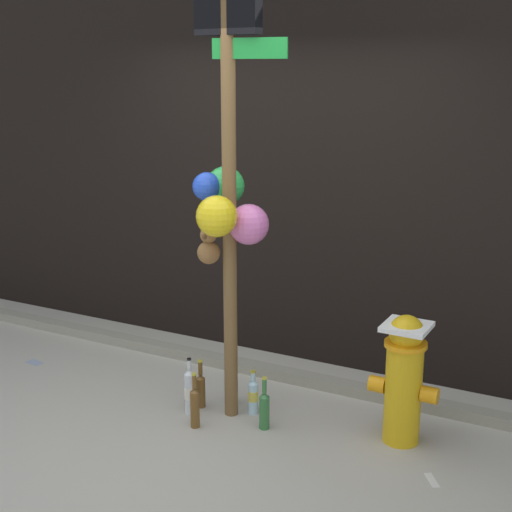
# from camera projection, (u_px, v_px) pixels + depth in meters

# --- Properties ---
(ground_plane) EXTENTS (14.00, 14.00, 0.00)m
(ground_plane) POSITION_uv_depth(u_px,v_px,m) (180.00, 439.00, 4.50)
(ground_plane) COLOR #ADA899
(building_wall) EXTENTS (10.00, 0.20, 3.78)m
(building_wall) POSITION_uv_depth(u_px,v_px,m) (292.00, 120.00, 5.42)
(building_wall) COLOR black
(building_wall) RESTS_ON ground_plane
(curb_strip) EXTENTS (8.00, 0.12, 0.08)m
(curb_strip) POSITION_uv_depth(u_px,v_px,m) (260.00, 369.00, 5.45)
(curb_strip) COLOR gray
(curb_strip) RESTS_ON ground_plane
(memorial_post) EXTENTS (0.67, 0.62, 2.82)m
(memorial_post) POSITION_uv_depth(u_px,v_px,m) (227.00, 184.00, 4.44)
(memorial_post) COLOR brown
(memorial_post) RESTS_ON ground_plane
(fire_hydrant) EXTENTS (0.43, 0.28, 0.83)m
(fire_hydrant) POSITION_uv_depth(u_px,v_px,m) (404.00, 377.00, 4.38)
(fire_hydrant) COLOR gold
(fire_hydrant) RESTS_ON ground_plane
(bottle_0) EXTENTS (0.06, 0.06, 0.34)m
(bottle_0) POSITION_uv_depth(u_px,v_px,m) (233.00, 386.00, 4.96)
(bottle_0) COLOR #B2DBEA
(bottle_0) RESTS_ON ground_plane
(bottle_1) EXTENTS (0.07, 0.07, 0.40)m
(bottle_1) POSITION_uv_depth(u_px,v_px,m) (190.00, 391.00, 4.81)
(bottle_1) COLOR silver
(bottle_1) RESTS_ON ground_plane
(bottle_2) EXTENTS (0.07, 0.07, 0.36)m
(bottle_2) POSITION_uv_depth(u_px,v_px,m) (264.00, 409.00, 4.60)
(bottle_2) COLOR #337038
(bottle_2) RESTS_ON ground_plane
(bottle_3) EXTENTS (0.07, 0.07, 0.31)m
(bottle_3) POSITION_uv_depth(u_px,v_px,m) (253.00, 395.00, 4.81)
(bottle_3) COLOR #B2DBEA
(bottle_3) RESTS_ON ground_plane
(bottle_4) EXTENTS (0.06, 0.06, 0.35)m
(bottle_4) POSITION_uv_depth(u_px,v_px,m) (201.00, 389.00, 4.90)
(bottle_4) COLOR brown
(bottle_4) RESTS_ON ground_plane
(bottle_5) EXTENTS (0.06, 0.06, 0.38)m
(bottle_5) POSITION_uv_depth(u_px,v_px,m) (195.00, 406.00, 4.62)
(bottle_5) COLOR brown
(bottle_5) RESTS_ON ground_plane
(litter_0) EXTENTS (0.12, 0.15, 0.01)m
(litter_0) POSITION_uv_depth(u_px,v_px,m) (432.00, 480.00, 4.05)
(litter_0) COLOR silver
(litter_0) RESTS_ON ground_plane
(litter_1) EXTENTS (0.15, 0.09, 0.01)m
(litter_1) POSITION_uv_depth(u_px,v_px,m) (34.00, 362.00, 5.67)
(litter_1) COLOR #8C99B2
(litter_1) RESTS_ON ground_plane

